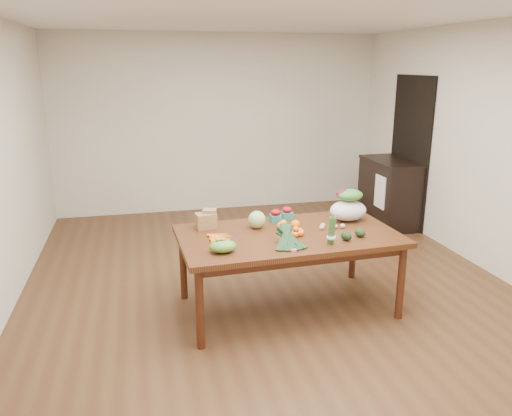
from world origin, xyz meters
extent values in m
plane|color=#51331B|center=(0.00, 0.00, 0.00)|extent=(6.00, 6.00, 0.00)
cube|color=white|center=(0.00, 0.00, 2.70)|extent=(5.00, 6.00, 0.02)
cube|color=silver|center=(0.00, 3.00, 1.35)|extent=(5.00, 0.02, 2.70)
cube|color=silver|center=(0.00, -3.00, 1.35)|extent=(5.00, 0.02, 2.70)
cube|color=silver|center=(2.50, 0.00, 1.35)|extent=(0.02, 6.00, 2.70)
cube|color=#4E2B12|center=(0.05, -0.53, 0.38)|extent=(2.04, 1.20, 0.75)
cube|color=black|center=(2.48, 1.60, 1.05)|extent=(0.02, 1.00, 2.10)
cube|color=black|center=(2.22, 1.63, 0.47)|extent=(0.52, 1.02, 0.94)
cube|color=white|center=(1.96, 1.40, 0.55)|extent=(0.02, 0.28, 0.45)
sphere|color=#B3D47A|center=(-0.19, -0.31, 0.83)|extent=(0.17, 0.17, 0.17)
sphere|color=orange|center=(0.01, -0.41, 0.79)|extent=(0.08, 0.08, 0.08)
sphere|color=orange|center=(0.06, -0.33, 0.78)|extent=(0.07, 0.07, 0.07)
sphere|color=orange|center=(0.15, -0.43, 0.79)|extent=(0.09, 0.09, 0.09)
ellipsoid|color=#5F9833|center=(-0.61, -0.85, 0.80)|extent=(0.23, 0.17, 0.10)
ellipsoid|color=tan|center=(0.39, -0.50, 0.77)|extent=(0.05, 0.04, 0.04)
ellipsoid|color=tan|center=(0.45, -0.59, 0.77)|extent=(0.05, 0.05, 0.05)
ellipsoid|color=tan|center=(0.53, -0.49, 0.77)|extent=(0.05, 0.04, 0.04)
ellipsoid|color=tan|center=(0.42, -0.44, 0.77)|extent=(0.05, 0.05, 0.04)
ellipsoid|color=tan|center=(0.60, -0.50, 0.77)|extent=(0.05, 0.05, 0.04)
ellipsoid|color=black|center=(0.49, -0.82, 0.79)|extent=(0.11, 0.13, 0.08)
ellipsoid|color=black|center=(0.65, -0.77, 0.79)|extent=(0.11, 0.13, 0.08)
camera|label=1|loc=(-1.24, -4.67, 2.25)|focal=35.00mm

